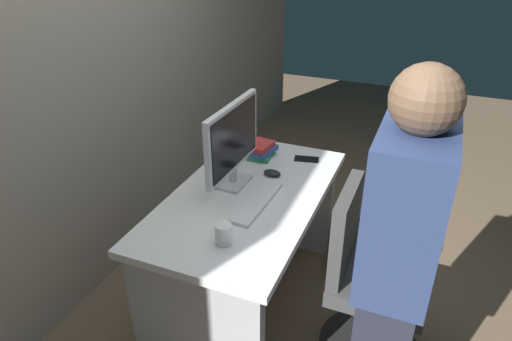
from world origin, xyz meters
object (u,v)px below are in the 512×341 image
desk (248,230)px  monitor (233,141)px  mouse (272,173)px  handbag (346,245)px  cup_near_keyboard (223,234)px  book_stack (261,150)px  keyboard (255,202)px  person_at_desk (393,280)px  cell_phone (306,159)px  office_chair (367,284)px

desk → monitor: size_ratio=2.48×
mouse → handbag: 0.81m
mouse → cup_near_keyboard: (-0.66, -0.02, 0.03)m
book_stack → mouse: bearing=-143.5°
keyboard → handbag: size_ratio=1.14×
person_at_desk → handbag: person_at_desk is taller
desk → keyboard: keyboard is taller
keyboard → cup_near_keyboard: 0.36m
desk → cell_phone: size_ratio=9.29×
office_chair → cell_phone: (0.60, 0.50, 0.31)m
keyboard → cup_near_keyboard: (-0.36, 0.00, 0.04)m
person_at_desk → monitor: bearing=57.4°
mouse → book_stack: bearing=36.5°
cup_near_keyboard → cell_phone: cup_near_keyboard is taller
office_chair → desk: bearing=81.8°
keyboard → person_at_desk: bearing=-118.9°
mouse → cup_near_keyboard: bearing=-178.3°
keyboard → cup_near_keyboard: bearing=-178.0°
monitor → book_stack: 0.42m
cup_near_keyboard → cell_phone: bearing=-6.3°
desk → person_at_desk: person_at_desk is taller
office_chair → keyboard: 0.68m
person_at_desk → book_stack: bearing=43.5°
desk → cup_near_keyboard: cup_near_keyboard is taller
desk → handbag: (0.56, -0.46, -0.37)m
person_at_desk → cup_near_keyboard: size_ratio=16.79×
office_chair → monitor: size_ratio=1.74×
monitor → desk: bearing=-123.4°
office_chair → monitor: monitor is taller
office_chair → cup_near_keyboard: 0.78m
person_at_desk → cell_phone: bearing=31.9°
office_chair → mouse: 0.78m
person_at_desk → mouse: bearing=45.2°
monitor → book_stack: (0.36, -0.01, -0.21)m
mouse → handbag: size_ratio=0.26×
desk → book_stack: (0.43, 0.10, 0.28)m
cup_near_keyboard → monitor: bearing=19.9°
cup_near_keyboard → book_stack: 0.87m
monitor → keyboard: 0.34m
desk → keyboard: 0.26m
cup_near_keyboard → handbag: size_ratio=0.26×
desk → office_chair: 0.69m
person_at_desk → cup_near_keyboard: 0.74m
desk → office_chair: size_ratio=1.42×
mouse → desk: bearing=167.8°
desk → office_chair: bearing=-98.2°
mouse → cup_near_keyboard: size_ratio=1.02×
person_at_desk → handbag: size_ratio=4.34×
monitor → keyboard: (-0.14, -0.18, -0.25)m
office_chair → cell_phone: office_chair is taller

